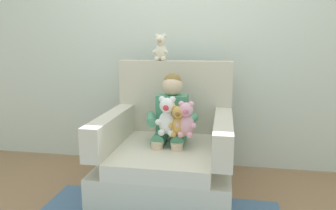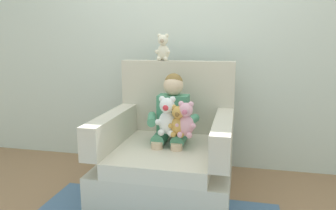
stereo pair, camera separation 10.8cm
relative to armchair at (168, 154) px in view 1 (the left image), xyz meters
name	(u,v)px [view 1 (the left image)]	position (x,y,z in m)	size (l,w,h in m)	color
ground_plane	(167,194)	(0.00, -0.06, -0.33)	(8.00, 8.00, 0.00)	#936D4C
back_wall	(181,39)	(0.00, 0.73, 0.97)	(6.00, 0.10, 2.60)	silver
armchair	(168,154)	(0.00, 0.00, 0.00)	(1.05, 1.03, 1.10)	beige
seated_child	(171,118)	(0.02, 0.04, 0.31)	(0.45, 0.39, 0.82)	#4C9370
plush_pink	(186,120)	(0.17, -0.13, 0.34)	(0.17, 0.14, 0.28)	#EAA8BC
plush_white	(167,117)	(0.01, -0.11, 0.35)	(0.19, 0.15, 0.31)	white
plush_honey	(178,121)	(0.11, -0.13, 0.33)	(0.15, 0.12, 0.25)	gold
plush_cream_on_backrest	(161,48)	(-0.14, 0.38, 0.88)	(0.15, 0.12, 0.25)	silver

